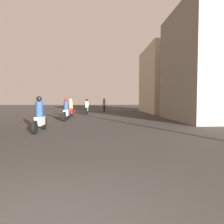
{
  "coord_description": "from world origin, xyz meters",
  "views": [
    {
      "loc": [
        0.69,
        -1.96,
        1.39
      ],
      "look_at": [
        1.71,
        16.01,
        0.39
      ],
      "focal_mm": 35.0,
      "sensor_mm": 36.0,
      "label": 1
    }
  ],
  "objects_px": {
    "building_right_far": "(171,81)",
    "motorcycle_silver": "(66,111)",
    "motorcycle_white": "(40,117)",
    "motorcycle_green": "(87,108)",
    "motorcycle_blue": "(104,106)",
    "motorcycle_black": "(86,107)",
    "building_right_near": "(216,65)",
    "motorcycle_red": "(71,110)"
  },
  "relations": [
    {
      "from": "building_right_far",
      "to": "motorcycle_silver",
      "type": "bearing_deg",
      "value": -138.91
    },
    {
      "from": "motorcycle_silver",
      "to": "building_right_far",
      "type": "xyz_separation_m",
      "value": [
        10.14,
        8.84,
        2.9
      ]
    },
    {
      "from": "motorcycle_white",
      "to": "motorcycle_silver",
      "type": "distance_m",
      "value": 5.31
    },
    {
      "from": "motorcycle_green",
      "to": "motorcycle_blue",
      "type": "bearing_deg",
      "value": 79.81
    },
    {
      "from": "motorcycle_silver",
      "to": "building_right_far",
      "type": "relative_size",
      "value": 0.26
    },
    {
      "from": "motorcycle_silver",
      "to": "motorcycle_blue",
      "type": "xyz_separation_m",
      "value": [
        2.83,
        11.78,
        0.02
      ]
    },
    {
      "from": "motorcycle_black",
      "to": "motorcycle_blue",
      "type": "distance_m",
      "value": 3.24
    },
    {
      "from": "motorcycle_white",
      "to": "building_right_near",
      "type": "xyz_separation_m",
      "value": [
        10.58,
        4.83,
        3.12
      ]
    },
    {
      "from": "motorcycle_red",
      "to": "motorcycle_black",
      "type": "distance_m",
      "value": 6.52
    },
    {
      "from": "motorcycle_silver",
      "to": "building_right_near",
      "type": "distance_m",
      "value": 10.7
    },
    {
      "from": "motorcycle_white",
      "to": "motorcycle_blue",
      "type": "bearing_deg",
      "value": 86.49
    },
    {
      "from": "motorcycle_white",
      "to": "motorcycle_blue",
      "type": "distance_m",
      "value": 17.37
    },
    {
      "from": "motorcycle_black",
      "to": "motorcycle_blue",
      "type": "xyz_separation_m",
      "value": [
        2.02,
        2.54,
        0.06
      ]
    },
    {
      "from": "building_right_far",
      "to": "building_right_near",
      "type": "bearing_deg",
      "value": -89.54
    },
    {
      "from": "motorcycle_black",
      "to": "building_right_far",
      "type": "xyz_separation_m",
      "value": [
        9.33,
        -0.39,
        2.94
      ]
    },
    {
      "from": "motorcycle_white",
      "to": "motorcycle_black",
      "type": "relative_size",
      "value": 1.04
    },
    {
      "from": "motorcycle_blue",
      "to": "motorcycle_white",
      "type": "bearing_deg",
      "value": -98.84
    },
    {
      "from": "motorcycle_black",
      "to": "motorcycle_blue",
      "type": "bearing_deg",
      "value": 52.33
    },
    {
      "from": "motorcycle_red",
      "to": "building_right_far",
      "type": "distance_m",
      "value": 12.21
    },
    {
      "from": "motorcycle_white",
      "to": "motorcycle_black",
      "type": "height_order",
      "value": "motorcycle_white"
    },
    {
      "from": "building_right_near",
      "to": "building_right_far",
      "type": "relative_size",
      "value": 0.94
    },
    {
      "from": "motorcycle_red",
      "to": "motorcycle_blue",
      "type": "relative_size",
      "value": 0.95
    },
    {
      "from": "motorcycle_blue",
      "to": "building_right_near",
      "type": "distance_m",
      "value": 14.64
    },
    {
      "from": "building_right_near",
      "to": "building_right_far",
      "type": "bearing_deg",
      "value": 90.46
    },
    {
      "from": "motorcycle_green",
      "to": "motorcycle_black",
      "type": "distance_m",
      "value": 2.81
    },
    {
      "from": "motorcycle_white",
      "to": "motorcycle_blue",
      "type": "xyz_separation_m",
      "value": [
        3.18,
        17.08,
        0.0
      ]
    },
    {
      "from": "motorcycle_white",
      "to": "motorcycle_green",
      "type": "relative_size",
      "value": 1.03
    },
    {
      "from": "motorcycle_blue",
      "to": "building_right_far",
      "type": "bearing_deg",
      "value": -20.12
    },
    {
      "from": "motorcycle_green",
      "to": "building_right_near",
      "type": "xyz_separation_m",
      "value": [
        9.2,
        -6.91,
        3.15
      ]
    },
    {
      "from": "building_right_near",
      "to": "motorcycle_white",
      "type": "bearing_deg",
      "value": -155.47
    },
    {
      "from": "motorcycle_green",
      "to": "building_right_far",
      "type": "distance_m",
      "value": 9.87
    },
    {
      "from": "motorcycle_silver",
      "to": "motorcycle_blue",
      "type": "bearing_deg",
      "value": 75.25
    },
    {
      "from": "building_right_far",
      "to": "motorcycle_white",
      "type": "bearing_deg",
      "value": -126.59
    },
    {
      "from": "motorcycle_white",
      "to": "motorcycle_green",
      "type": "bearing_deg",
      "value": 90.34
    },
    {
      "from": "motorcycle_black",
      "to": "building_right_far",
      "type": "distance_m",
      "value": 9.79
    },
    {
      "from": "building_right_near",
      "to": "motorcycle_silver",
      "type": "bearing_deg",
      "value": 177.35
    },
    {
      "from": "motorcycle_green",
      "to": "building_right_far",
      "type": "height_order",
      "value": "building_right_far"
    },
    {
      "from": "motorcycle_white",
      "to": "motorcycle_red",
      "type": "distance_m",
      "value": 8.08
    },
    {
      "from": "motorcycle_white",
      "to": "motorcycle_black",
      "type": "bearing_deg",
      "value": 92.46
    },
    {
      "from": "motorcycle_white",
      "to": "motorcycle_blue",
      "type": "relative_size",
      "value": 0.97
    },
    {
      "from": "motorcycle_blue",
      "to": "motorcycle_silver",
      "type": "bearing_deg",
      "value": -101.77
    },
    {
      "from": "motorcycle_white",
      "to": "motorcycle_green",
      "type": "height_order",
      "value": "motorcycle_white"
    }
  ]
}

